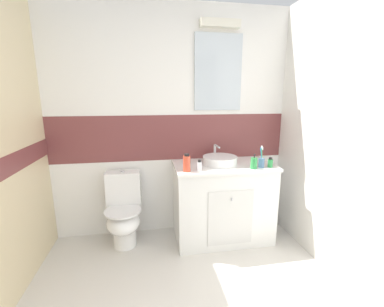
% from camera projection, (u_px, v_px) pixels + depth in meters
% --- Properties ---
extents(wall_back_tiled, '(3.20, 0.20, 2.50)m').
position_uv_depth(wall_back_tiled, '(172.00, 123.00, 2.85)').
color(wall_back_tiled, white).
rests_on(wall_back_tiled, ground_plane).
extents(wall_right_plain, '(0.10, 3.48, 2.50)m').
position_uv_depth(wall_right_plain, '(370.00, 138.00, 1.88)').
color(wall_right_plain, white).
rests_on(wall_right_plain, ground_plane).
extents(vanity_cabinet, '(1.04, 0.60, 0.85)m').
position_uv_depth(vanity_cabinet, '(222.00, 201.00, 2.79)').
color(vanity_cabinet, silver).
rests_on(vanity_cabinet, ground_plane).
extents(sink_basin, '(0.36, 0.41, 0.18)m').
position_uv_depth(sink_basin, '(220.00, 160.00, 2.68)').
color(sink_basin, white).
rests_on(sink_basin, vanity_cabinet).
extents(toilet, '(0.37, 0.50, 0.78)m').
position_uv_depth(toilet, '(124.00, 212.00, 2.67)').
color(toilet, white).
rests_on(toilet, ground_plane).
extents(toothbrush_cup, '(0.06, 0.06, 0.22)m').
position_uv_depth(toothbrush_cup, '(261.00, 162.00, 2.56)').
color(toothbrush_cup, '#4C7299').
rests_on(toothbrush_cup, vanity_cabinet).
extents(soap_dispenser, '(0.07, 0.07, 0.15)m').
position_uv_depth(soap_dispenser, '(254.00, 163.00, 2.51)').
color(soap_dispenser, green).
rests_on(soap_dispenser, vanity_cabinet).
extents(lotion_bottle_short, '(0.05, 0.05, 0.10)m').
position_uv_depth(lotion_bottle_short, '(270.00, 163.00, 2.57)').
color(lotion_bottle_short, green).
rests_on(lotion_bottle_short, vanity_cabinet).
extents(perfume_flask_small, '(0.04, 0.03, 0.10)m').
position_uv_depth(perfume_flask_small, '(199.00, 166.00, 2.45)').
color(perfume_flask_small, white).
rests_on(perfume_flask_small, vanity_cabinet).
extents(mouthwash_bottle, '(0.07, 0.07, 0.17)m').
position_uv_depth(mouthwash_bottle, '(187.00, 163.00, 2.41)').
color(mouthwash_bottle, '#D84C33').
rests_on(mouthwash_bottle, vanity_cabinet).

